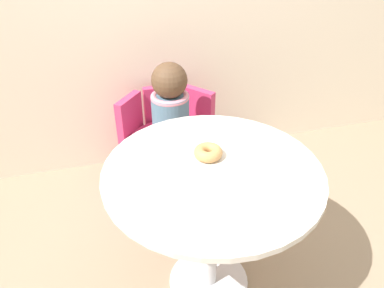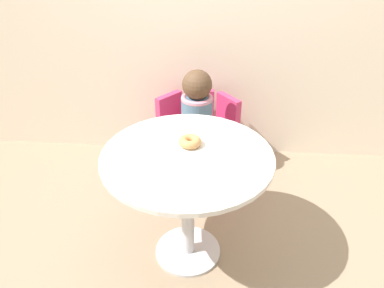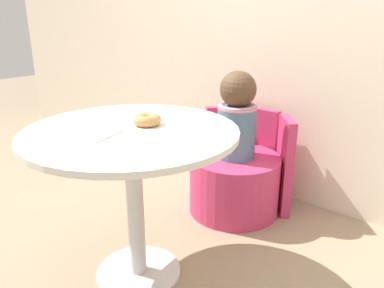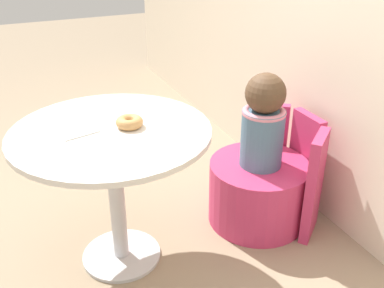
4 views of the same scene
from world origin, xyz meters
name	(u,v)px [view 2 (image 2 of 4)]	position (x,y,z in m)	size (l,w,h in m)	color
ground_plane	(199,246)	(0.00, 0.00, 0.00)	(12.00, 12.00, 0.00)	gray
back_wall	(211,1)	(0.00, 1.13, 1.20)	(6.00, 0.06, 2.40)	beige
round_table	(187,175)	(-0.07, -0.05, 0.57)	(0.87, 0.87, 0.70)	silver
tub_chair	(197,155)	(-0.07, 0.73, 0.17)	(0.53, 0.53, 0.35)	#C63360
booth_backrest	(198,128)	(-0.07, 0.95, 0.29)	(0.63, 0.23, 0.58)	#C63360
child_figure	(197,105)	(-0.07, 0.73, 0.59)	(0.22, 0.22, 0.50)	slate
donut	(190,142)	(-0.06, 0.04, 0.72)	(0.12, 0.12, 0.05)	tan
paper_napkin	(173,170)	(-0.12, -0.19, 0.70)	(0.19, 0.19, 0.01)	white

